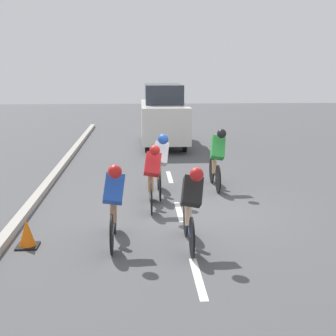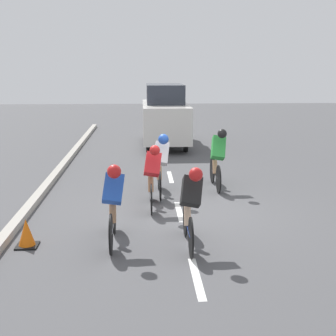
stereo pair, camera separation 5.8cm
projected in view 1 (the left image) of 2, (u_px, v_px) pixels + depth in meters
ground_plane at (179, 211)px, 9.93m from camera, size 60.00×60.00×0.00m
lane_stripe_near at (198, 278)px, 6.78m from camera, size 0.12×1.40×0.01m
lane_stripe_mid at (179, 211)px, 9.91m from camera, size 0.12×1.40×0.01m
lane_stripe_far at (170, 177)px, 13.03m from camera, size 0.12×1.40×0.01m
curb at (26, 211)px, 9.70m from camera, size 0.20×29.20×0.14m
cyclist_red at (152, 175)px, 9.97m from camera, size 0.40×1.63×1.43m
cyclist_blue at (114, 202)px, 7.89m from camera, size 0.39×1.66×1.46m
cyclist_white at (160, 163)px, 10.97m from camera, size 0.40×1.73×1.52m
cyclist_green at (217, 157)px, 11.63m from camera, size 0.41×1.71×1.54m
cyclist_black at (191, 204)px, 7.78m from camera, size 0.41×1.68×1.44m
support_car at (164, 116)px, 18.10m from camera, size 1.70×4.59×2.35m
traffic_cone at (27, 234)px, 7.92m from camera, size 0.36×0.36×0.49m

